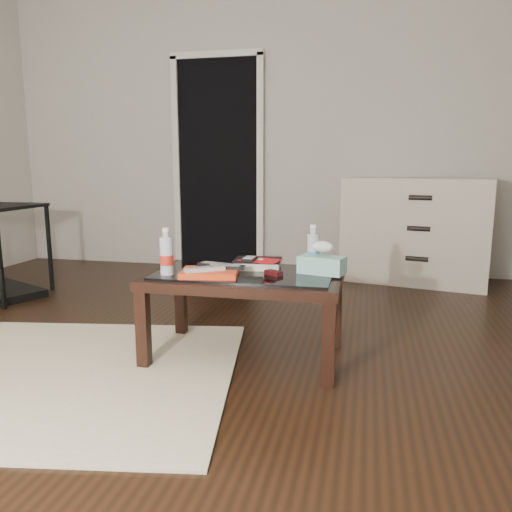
{
  "coord_description": "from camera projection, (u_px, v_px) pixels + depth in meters",
  "views": [
    {
      "loc": [
        1.02,
        -2.24,
        1.01
      ],
      "look_at": [
        0.48,
        0.21,
        0.55
      ],
      "focal_mm": 35.0,
      "sensor_mm": 36.0,
      "label": 1
    }
  ],
  "objects": [
    {
      "name": "tissue_box",
      "position": [
        322.0,
        265.0,
        2.54
      ],
      "size": [
        0.25,
        0.18,
        0.09
      ],
      "primitive_type": "cube",
      "rotation": [
        0.0,
        0.0,
        -0.27
      ],
      "color": "teal",
      "rests_on": "coffee_table"
    },
    {
      "name": "water_bottle_right",
      "position": [
        313.0,
        247.0,
        2.64
      ],
      "size": [
        0.08,
        0.08,
        0.24
      ],
      "primitive_type": "cylinder",
      "rotation": [
        0.0,
        0.0,
        0.31
      ],
      "color": "#B8BDC3",
      "rests_on": "coffee_table"
    },
    {
      "name": "water_bottle_left",
      "position": [
        166.0,
        251.0,
        2.51
      ],
      "size": [
        0.07,
        0.07,
        0.24
      ],
      "primitive_type": "cylinder",
      "rotation": [
        0.0,
        0.0,
        0.08
      ],
      "color": "#B8BDC3",
      "rests_on": "coffee_table"
    },
    {
      "name": "coffee_table",
      "position": [
        245.0,
        284.0,
        2.6
      ],
      "size": [
        1.0,
        0.6,
        0.46
      ],
      "color": "black",
      "rests_on": "ground"
    },
    {
      "name": "remote_silver",
      "position": [
        205.0,
        269.0,
        2.47
      ],
      "size": [
        0.19,
        0.15,
        0.02
      ],
      "primitive_type": "cube",
      "rotation": [
        0.0,
        0.0,
        0.6
      ],
      "color": "#ADADB2",
      "rests_on": "magazines"
    },
    {
      "name": "remote_black_front",
      "position": [
        225.0,
        267.0,
        2.52
      ],
      "size": [
        0.2,
        0.06,
        0.02
      ],
      "primitive_type": "cube",
      "rotation": [
        0.0,
        0.0,
        0.06
      ],
      "color": "black",
      "rests_on": "magazines"
    },
    {
      "name": "doorway",
      "position": [
        218.0,
        163.0,
        4.82
      ],
      "size": [
        0.9,
        0.08,
        2.07
      ],
      "color": "black",
      "rests_on": "ground"
    },
    {
      "name": "wallet",
      "position": [
        250.0,
        280.0,
        2.37
      ],
      "size": [
        0.13,
        0.09,
        0.02
      ],
      "primitive_type": "cube",
      "rotation": [
        0.0,
        0.0,
        0.14
      ],
      "color": "black",
      "rests_on": "coffee_table"
    },
    {
      "name": "remote_black_back",
      "position": [
        216.0,
        265.0,
        2.57
      ],
      "size": [
        0.21,
        0.1,
        0.02
      ],
      "primitive_type": "cube",
      "rotation": [
        0.0,
        0.0,
        -0.23
      ],
      "color": "black",
      "rests_on": "magazines"
    },
    {
      "name": "flip_phone",
      "position": [
        274.0,
        273.0,
        2.52
      ],
      "size": [
        0.1,
        0.09,
        0.02
      ],
      "primitive_type": "cube",
      "rotation": [
        0.0,
        0.0,
        -0.59
      ],
      "color": "black",
      "rests_on": "coffee_table"
    },
    {
      "name": "ground",
      "position": [
        156.0,
        365.0,
        2.55
      ],
      "size": [
        5.0,
        5.0,
        0.0
      ],
      "primitive_type": "plane",
      "color": "black",
      "rests_on": "ground"
    },
    {
      "name": "magazines",
      "position": [
        210.0,
        273.0,
        2.5
      ],
      "size": [
        0.31,
        0.26,
        0.03
      ],
      "primitive_type": "cube",
      "rotation": [
        0.0,
        0.0,
        0.17
      ],
      "color": "red",
      "rests_on": "coffee_table"
    },
    {
      "name": "room_shell",
      "position": [
        143.0,
        28.0,
        2.26
      ],
      "size": [
        5.0,
        5.0,
        5.0
      ],
      "color": "#BBB5AD",
      "rests_on": "ground"
    },
    {
      "name": "dresser",
      "position": [
        415.0,
        231.0,
        4.3
      ],
      "size": [
        1.28,
        0.75,
        0.9
      ],
      "rotation": [
        0.0,
        0.0,
        -0.22
      ],
      "color": "beige",
      "rests_on": "ground"
    },
    {
      "name": "rug",
      "position": [
        28.0,
        373.0,
        2.44
      ],
      "size": [
        2.21,
        1.8,
        0.01
      ],
      "primitive_type": "cube",
      "rotation": [
        0.0,
        0.0,
        0.16
      ],
      "color": "beige",
      "rests_on": "ground"
    },
    {
      "name": "textbook",
      "position": [
        258.0,
        264.0,
        2.69
      ],
      "size": [
        0.27,
        0.22,
        0.05
      ],
      "primitive_type": "cube",
      "rotation": [
        0.0,
        0.0,
        0.1
      ],
      "color": "black",
      "rests_on": "coffee_table"
    },
    {
      "name": "dvd_mailers",
      "position": [
        259.0,
        260.0,
        2.66
      ],
      "size": [
        0.23,
        0.2,
        0.01
      ],
      "primitive_type": "cube",
      "rotation": [
        0.0,
        0.0,
        -0.38
      ],
      "color": "red",
      "rests_on": "textbook"
    },
    {
      "name": "ipod",
      "position": [
        250.0,
        259.0,
        2.63
      ],
      "size": [
        0.07,
        0.11,
        0.02
      ],
      "primitive_type": "cube",
      "rotation": [
        0.0,
        0.0,
        -0.05
      ],
      "color": "black",
      "rests_on": "dvd_mailers"
    }
  ]
}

